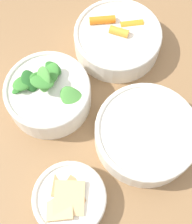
{
  "coord_description": "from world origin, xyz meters",
  "views": [
    {
      "loc": [
        0.31,
        -0.09,
        1.37
      ],
      "look_at": [
        0.09,
        0.02,
        0.8
      ],
      "focal_mm": 50.0,
      "sensor_mm": 36.0,
      "label": 1
    }
  ],
  "objects_px": {
    "bowl_beans_hotdog": "(145,134)",
    "bowl_greens": "(48,94)",
    "bowl_cookies": "(70,199)",
    "bowl_carrots": "(118,39)"
  },
  "relations": [
    {
      "from": "bowl_greens",
      "to": "bowl_beans_hotdog",
      "type": "relative_size",
      "value": 0.87
    },
    {
      "from": "bowl_greens",
      "to": "bowl_cookies",
      "type": "bearing_deg",
      "value": -12.55
    },
    {
      "from": "bowl_greens",
      "to": "bowl_beans_hotdog",
      "type": "xyz_separation_m",
      "value": [
        0.16,
        0.14,
        -0.01
      ]
    },
    {
      "from": "bowl_greens",
      "to": "bowl_cookies",
      "type": "relative_size",
      "value": 1.29
    },
    {
      "from": "bowl_beans_hotdog",
      "to": "bowl_greens",
      "type": "bearing_deg",
      "value": -139.64
    },
    {
      "from": "bowl_cookies",
      "to": "bowl_greens",
      "type": "bearing_deg",
      "value": 167.45
    },
    {
      "from": "bowl_carrots",
      "to": "bowl_cookies",
      "type": "bearing_deg",
      "value": -41.46
    },
    {
      "from": "bowl_carrots",
      "to": "bowl_greens",
      "type": "bearing_deg",
      "value": -72.06
    },
    {
      "from": "bowl_carrots",
      "to": "bowl_beans_hotdog",
      "type": "relative_size",
      "value": 0.97
    },
    {
      "from": "bowl_cookies",
      "to": "bowl_carrots",
      "type": "bearing_deg",
      "value": 138.54
    }
  ]
}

